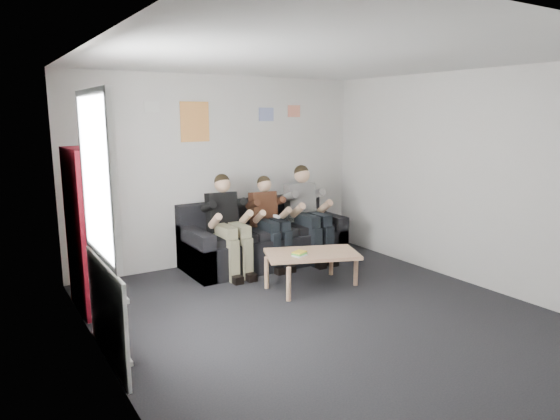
% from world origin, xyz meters
% --- Properties ---
extents(room_shell, '(5.00, 5.00, 5.00)m').
position_xyz_m(room_shell, '(0.00, 0.00, 1.35)').
color(room_shell, black).
rests_on(room_shell, ground).
extents(sofa, '(2.35, 0.96, 0.91)m').
position_xyz_m(sofa, '(0.44, 2.05, 0.33)').
color(sofa, black).
rests_on(sofa, ground).
extents(bookshelf, '(0.27, 0.81, 1.80)m').
position_xyz_m(bookshelf, '(-2.09, 1.53, 0.90)').
color(bookshelf, maroon).
rests_on(bookshelf, ground).
extents(coffee_table, '(1.13, 0.62, 0.45)m').
position_xyz_m(coffee_table, '(0.42, 0.81, 0.40)').
color(coffee_table, tan).
rests_on(coffee_table, ground).
extents(game_cases, '(0.20, 0.18, 0.04)m').
position_xyz_m(game_cases, '(0.21, 0.78, 0.47)').
color(game_cases, silver).
rests_on(game_cases, coffee_table).
extents(person_left, '(0.40, 0.86, 1.36)m').
position_xyz_m(person_left, '(-0.22, 1.85, 0.68)').
color(person_left, black).
rests_on(person_left, sofa).
extents(person_middle, '(0.37, 0.79, 1.29)m').
position_xyz_m(person_middle, '(0.44, 1.85, 0.66)').
color(person_middle, '#542B1C').
rests_on(person_middle, sofa).
extents(person_right, '(0.43, 0.91, 1.41)m').
position_xyz_m(person_right, '(1.09, 1.84, 0.70)').
color(person_right, silver).
rests_on(person_right, sofa).
extents(radiator, '(0.10, 0.64, 0.60)m').
position_xyz_m(radiator, '(-2.15, 0.20, 0.35)').
color(radiator, white).
rests_on(radiator, ground).
extents(window, '(0.05, 1.30, 2.36)m').
position_xyz_m(window, '(-2.22, 0.20, 1.03)').
color(window, white).
rests_on(window, room_shell).
extents(poster_large, '(0.42, 0.01, 0.55)m').
position_xyz_m(poster_large, '(-0.40, 2.49, 2.05)').
color(poster_large, '#D8CE4C').
rests_on(poster_large, room_shell).
extents(poster_blue, '(0.25, 0.01, 0.20)m').
position_xyz_m(poster_blue, '(0.75, 2.49, 2.15)').
color(poster_blue, blue).
rests_on(poster_blue, room_shell).
extents(poster_pink, '(0.22, 0.01, 0.18)m').
position_xyz_m(poster_pink, '(1.25, 2.49, 2.20)').
color(poster_pink, '#E14690').
rests_on(poster_pink, room_shell).
extents(poster_sign, '(0.20, 0.01, 0.14)m').
position_xyz_m(poster_sign, '(-1.00, 2.49, 2.25)').
color(poster_sign, white).
rests_on(poster_sign, room_shell).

